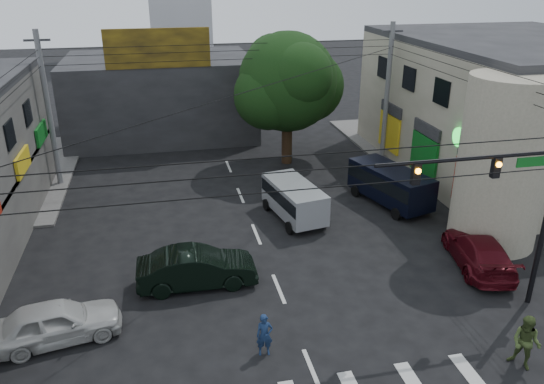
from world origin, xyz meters
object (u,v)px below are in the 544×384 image
object	(u,v)px
traffic_gantry	(512,194)
utility_pole_far_left	(49,111)
street_tree	(288,82)
maroon_sedan	(478,251)
utility_pole_far_right	(387,94)
traffic_officer	(265,335)
navy_van	(390,187)
dark_sedan	(197,268)
silver_minivan	(294,202)
white_compact	(56,322)
pedestrian_olive	(526,343)

from	to	relation	value
traffic_gantry	utility_pole_far_left	world-z (taller)	utility_pole_far_left
street_tree	maroon_sedan	world-z (taller)	street_tree
traffic_gantry	utility_pole_far_right	world-z (taller)	utility_pole_far_right
traffic_officer	street_tree	bearing A→B (deg)	78.31
utility_pole_far_right	navy_van	distance (m)	8.18
utility_pole_far_left	maroon_sedan	xyz separation A→B (m)	(19.55, -14.04, -3.87)
dark_sedan	traffic_officer	xyz separation A→B (m)	(1.88, -4.82, -0.03)
street_tree	utility_pole_far_left	world-z (taller)	utility_pole_far_left
utility_pole_far_right	navy_van	bearing A→B (deg)	-109.98
street_tree	utility_pole_far_right	xyz separation A→B (m)	(6.50, -1.00, -0.87)
silver_minivan	navy_van	size ratio (longest dim) A/B	0.85
white_compact	pedestrian_olive	size ratio (longest dim) A/B	2.43
street_tree	dark_sedan	world-z (taller)	street_tree
utility_pole_far_left	white_compact	size ratio (longest dim) A/B	1.95
street_tree	white_compact	xyz separation A→B (m)	(-12.41, -16.50, -4.71)
traffic_gantry	white_compact	size ratio (longest dim) A/B	1.53
maroon_sedan	street_tree	bearing A→B (deg)	-59.09
utility_pole_far_right	dark_sedan	distance (m)	19.28
utility_pole_far_right	maroon_sedan	xyz separation A→B (m)	(-1.45, -14.04, -3.87)
street_tree	traffic_gantry	distance (m)	18.42
traffic_gantry	white_compact	world-z (taller)	traffic_gantry
dark_sedan	traffic_officer	size ratio (longest dim) A/B	3.15
traffic_officer	utility_pole_far_left	bearing A→B (deg)	121.41
pedestrian_olive	utility_pole_far_right	bearing A→B (deg)	136.89
street_tree	dark_sedan	bearing A→B (deg)	-117.40
traffic_gantry	dark_sedan	size ratio (longest dim) A/B	1.46
utility_pole_far_left	white_compact	world-z (taller)	utility_pole_far_left
street_tree	silver_minivan	size ratio (longest dim) A/B	1.84
maroon_sedan	silver_minivan	xyz separation A→B (m)	(-6.77, 6.43, 0.23)
street_tree	pedestrian_olive	size ratio (longest dim) A/B	4.48
navy_van	maroon_sedan	bearing A→B (deg)	172.36
traffic_officer	pedestrian_olive	distance (m)	8.58
traffic_gantry	utility_pole_far_left	distance (m)	25.00
utility_pole_far_right	white_compact	xyz separation A→B (m)	(-18.91, -15.50, -3.84)
dark_sedan	silver_minivan	xyz separation A→B (m)	(5.53, 5.37, 0.15)
navy_van	traffic_officer	distance (m)	14.34
street_tree	traffic_gantry	size ratio (longest dim) A/B	1.21
white_compact	pedestrian_olive	distance (m)	15.99
utility_pole_far_right	maroon_sedan	world-z (taller)	utility_pole_far_right
silver_minivan	white_compact	bearing A→B (deg)	115.80
street_tree	silver_minivan	bearing A→B (deg)	-101.25
utility_pole_far_left	navy_van	bearing A→B (deg)	-20.54
street_tree	silver_minivan	distance (m)	9.87
utility_pole_far_left	dark_sedan	world-z (taller)	utility_pole_far_left
street_tree	maroon_sedan	size ratio (longest dim) A/B	1.62
navy_van	utility_pole_far_right	bearing A→B (deg)	-36.19
white_compact	street_tree	bearing A→B (deg)	-47.48
street_tree	utility_pole_far_left	xyz separation A→B (m)	(-14.50, -1.00, -0.87)
dark_sedan	maroon_sedan	distance (m)	12.35
maroon_sedan	silver_minivan	bearing A→B (deg)	-31.20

